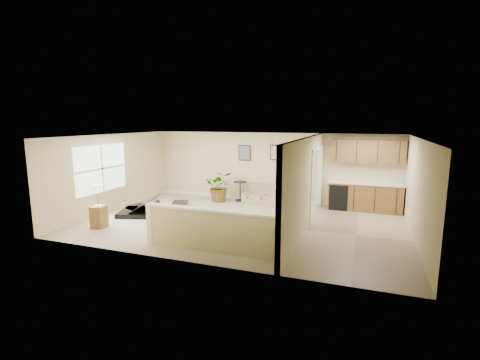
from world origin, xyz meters
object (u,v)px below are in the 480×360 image
(piano_bench, at_px, (180,213))
(accent_table, at_px, (240,188))
(piano, at_px, (143,197))
(palm_plant, at_px, (220,187))
(small_plant, at_px, (294,203))
(lamp_stand, at_px, (98,210))
(loveseat, at_px, (266,195))

(piano_bench, bearing_deg, accent_table, 77.20)
(piano, xyz_separation_m, accent_table, (2.31, 2.70, -0.05))
(palm_plant, bearing_deg, small_plant, -6.69)
(accent_table, bearing_deg, piano_bench, -102.80)
(accent_table, bearing_deg, lamp_stand, -120.59)
(accent_table, distance_m, lamp_stand, 5.07)
(piano, height_order, palm_plant, piano)
(piano_bench, xyz_separation_m, small_plant, (2.84, 2.53, -0.07))
(piano, height_order, accent_table, piano)
(small_plant, relative_size, lamp_stand, 0.43)
(palm_plant, height_order, lamp_stand, lamp_stand)
(piano_bench, distance_m, accent_table, 3.25)
(piano_bench, distance_m, small_plant, 3.80)
(piano, height_order, piano_bench, piano)
(piano_bench, height_order, accent_table, accent_table)
(palm_plant, bearing_deg, piano, -124.02)
(palm_plant, bearing_deg, piano_bench, -90.64)
(loveseat, distance_m, palm_plant, 1.73)
(piano, height_order, loveseat, piano)
(piano_bench, height_order, small_plant, piano_bench)
(piano, relative_size, accent_table, 2.46)
(loveseat, bearing_deg, accent_table, -177.44)
(accent_table, height_order, palm_plant, palm_plant)
(small_plant, height_order, lamp_stand, lamp_stand)
(loveseat, xyz_separation_m, palm_plant, (-1.71, -0.20, 0.22))
(accent_table, relative_size, small_plant, 1.41)
(piano, distance_m, small_plant, 4.89)
(loveseat, distance_m, accent_table, 1.03)
(piano, distance_m, loveseat, 4.22)
(piano, bearing_deg, piano_bench, -32.90)
(piano, xyz_separation_m, lamp_stand, (-0.28, -1.66, -0.02))
(piano, relative_size, palm_plant, 1.43)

